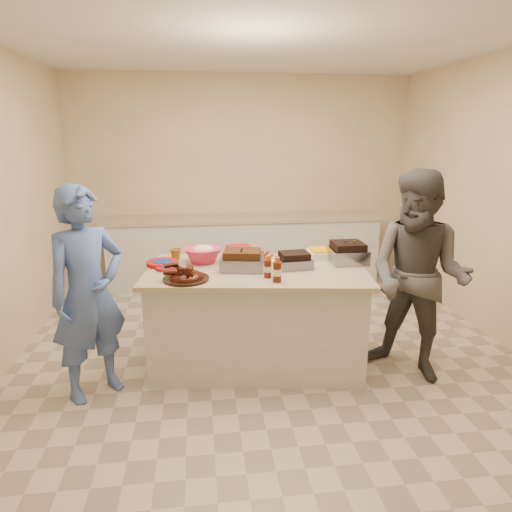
{
  "coord_description": "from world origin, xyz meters",
  "views": [
    {
      "loc": [
        -0.59,
        -3.67,
        1.97
      ],
      "look_at": [
        -0.12,
        -0.01,
        0.96
      ],
      "focal_mm": 32.0,
      "sensor_mm": 36.0,
      "label": 1
    }
  ],
  "objects": [
    {
      "name": "room",
      "position": [
        0.0,
        0.0,
        0.0
      ],
      "size": [
        4.5,
        5.0,
        2.7
      ],
      "primitive_type": null,
      "color": "beige",
      "rests_on": "ground"
    },
    {
      "name": "back_counter",
      "position": [
        0.0,
        2.2,
        0.45
      ],
      "size": [
        3.6,
        0.64,
        0.9
      ],
      "primitive_type": null,
      "color": "beige",
      "rests_on": "ground"
    },
    {
      "name": "island",
      "position": [
        -0.12,
        -0.06,
        0.0
      ],
      "size": [
        1.94,
        1.2,
        0.86
      ],
      "primitive_type": null,
      "rotation": [
        0.0,
        0.0,
        -0.14
      ],
      "color": "beige",
      "rests_on": "ground"
    },
    {
      "name": "rib_platter",
      "position": [
        -0.7,
        -0.27,
        0.86
      ],
      "size": [
        0.38,
        0.38,
        0.14
      ],
      "primitive_type": null,
      "rotation": [
        0.0,
        0.0,
        0.06
      ],
      "color": "#3A0E04",
      "rests_on": "island"
    },
    {
      "name": "pulled_pork_tray",
      "position": [
        -0.24,
        -0.05,
        0.86
      ],
      "size": [
        0.39,
        0.33,
        0.11
      ],
      "primitive_type": "cube",
      "rotation": [
        0.0,
        0.0,
        -0.19
      ],
      "color": "#47230F",
      "rests_on": "island"
    },
    {
      "name": "brisket_tray",
      "position": [
        0.19,
        -0.05,
        0.86
      ],
      "size": [
        0.29,
        0.25,
        0.08
      ],
      "primitive_type": "cube",
      "rotation": [
        0.0,
        0.0,
        0.08
      ],
      "color": "black",
      "rests_on": "island"
    },
    {
      "name": "roasting_pan",
      "position": [
        0.69,
        0.05,
        0.86
      ],
      "size": [
        0.31,
        0.31,
        0.12
      ],
      "primitive_type": "cube",
      "rotation": [
        0.0,
        0.0,
        -0.01
      ],
      "color": "gray",
      "rests_on": "island"
    },
    {
      "name": "coleslaw_bowl",
      "position": [
        -0.56,
        0.21,
        0.86
      ],
      "size": [
        0.36,
        0.36,
        0.22
      ],
      "primitive_type": null,
      "rotation": [
        0.0,
        0.0,
        -0.14
      ],
      "color": "#DA264C",
      "rests_on": "island"
    },
    {
      "name": "sausage_plate",
      "position": [
        -0.07,
        0.18,
        0.86
      ],
      "size": [
        0.36,
        0.36,
        0.05
      ],
      "primitive_type": "cylinder",
      "rotation": [
        0.0,
        0.0,
        -0.39
      ],
      "color": "silver",
      "rests_on": "island"
    },
    {
      "name": "mac_cheese_dish",
      "position": [
        0.55,
        0.23,
        0.86
      ],
      "size": [
        0.33,
        0.24,
        0.09
      ],
      "primitive_type": "cube",
      "rotation": [
        0.0,
        0.0,
        0.02
      ],
      "color": "#FFA401",
      "rests_on": "island"
    },
    {
      "name": "bbq_bottle_a",
      "position": [
        -0.07,
        -0.29,
        0.86
      ],
      "size": [
        0.07,
        0.07,
        0.18
      ],
      "primitive_type": "cylinder",
      "rotation": [
        0.0,
        0.0,
        -0.14
      ],
      "color": "#451707",
      "rests_on": "island"
    },
    {
      "name": "bbq_bottle_b",
      "position": [
        -0.01,
        -0.41,
        0.86
      ],
      "size": [
        0.07,
        0.07,
        0.19
      ],
      "primitive_type": "cylinder",
      "rotation": [
        0.0,
        0.0,
        -0.14
      ],
      "color": "#451707",
      "rests_on": "island"
    },
    {
      "name": "mustard_bottle",
      "position": [
        -0.4,
        0.06,
        0.86
      ],
      "size": [
        0.05,
        0.05,
        0.12
      ],
      "primitive_type": "cylinder",
      "rotation": [
        0.0,
        0.0,
        -0.14
      ],
      "color": "#FFB506",
      "rests_on": "island"
    },
    {
      "name": "sauce_bowl",
      "position": [
        -0.09,
        0.12,
        0.86
      ],
      "size": [
        0.14,
        0.06,
        0.13
      ],
      "primitive_type": "imported",
      "rotation": [
        0.0,
        0.0,
        -0.14
      ],
      "color": "silver",
      "rests_on": "island"
    },
    {
      "name": "plate_stack_large",
      "position": [
        -0.91,
        0.17,
        0.86
      ],
      "size": [
        0.31,
        0.31,
        0.03
      ],
      "primitive_type": "cylinder",
      "rotation": [
        0.0,
        0.0,
        -0.14
      ],
      "color": "#A30C0B",
      "rests_on": "island"
    },
    {
      "name": "plate_stack_small",
      "position": [
        -0.87,
        0.03,
        0.86
      ],
      "size": [
        0.2,
        0.2,
        0.02
      ],
      "primitive_type": "cylinder",
      "rotation": [
        0.0,
        0.0,
        -0.14
      ],
      "color": "#A30C0B",
      "rests_on": "island"
    },
    {
      "name": "plastic_cup",
      "position": [
        -0.81,
        0.34,
        0.86
      ],
      "size": [
        0.12,
        0.11,
        0.1
      ],
      "primitive_type": "imported",
      "rotation": [
        0.0,
        0.0,
        -0.14
      ],
      "color": "#92661A",
      "rests_on": "island"
    },
    {
      "name": "basket_stack",
      "position": [
        -0.24,
        0.34,
        0.86
      ],
      "size": [
        0.23,
        0.18,
        0.11
      ],
      "primitive_type": "cube",
      "rotation": [
        0.0,
        0.0,
        0.12
      ],
      "color": "#A30C0B",
      "rests_on": "island"
    },
    {
      "name": "guest_blue",
      "position": [
        -1.42,
        -0.36,
        0.0
      ],
      "size": [
        1.48,
        1.63,
        0.39
      ],
      "primitive_type": "imported",
      "rotation": [
        0.0,
        0.0,
        0.68
      ],
      "color": "#4763A4",
      "rests_on": "ground"
    },
    {
      "name": "guest_gray",
      "position": [
        1.13,
        -0.4,
        0.0
      ],
      "size": [
        1.8,
        1.77,
        0.64
      ],
      "primitive_type": "imported",
      "rotation": [
        0.0,
        0.0,
        -0.8
      ],
      "color": "#524F4A",
      "rests_on": "ground"
    }
  ]
}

